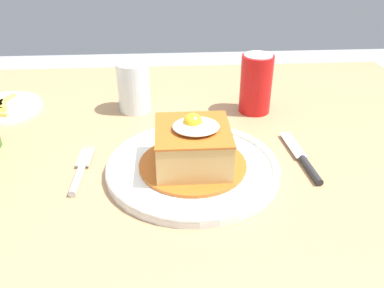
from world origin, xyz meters
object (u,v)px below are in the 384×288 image
object	(u,v)px
main_plate	(193,166)
side_plate_fries	(0,108)
fork	(80,172)
soda_can	(256,84)
knife	(305,162)
drinking_glass	(134,90)

from	to	relation	value
main_plate	side_plate_fries	bearing A→B (deg)	146.86
side_plate_fries	fork	bearing A→B (deg)	-50.60
side_plate_fries	soda_can	bearing A→B (deg)	-3.83
knife	main_plate	bearing A→B (deg)	-178.44
drinking_glass	knife	bearing A→B (deg)	-38.85
knife	side_plate_fries	xyz separation A→B (m)	(-0.59, 0.25, -0.00)
fork	side_plate_fries	bearing A→B (deg)	129.40
knife	drinking_glass	size ratio (longest dim) A/B	1.58
knife	drinking_glass	xyz separation A→B (m)	(-0.30, 0.24, 0.04)
drinking_glass	side_plate_fries	xyz separation A→B (m)	(-0.29, 0.01, -0.04)
main_plate	knife	world-z (taller)	main_plate
knife	soda_can	bearing A→B (deg)	101.27
knife	soda_can	xyz separation A→B (m)	(-0.04, 0.22, 0.06)
side_plate_fries	main_plate	bearing A→B (deg)	-33.14
soda_can	main_plate	bearing A→B (deg)	-123.26
fork	soda_can	world-z (taller)	soda_can
soda_can	drinking_glass	size ratio (longest dim) A/B	1.18
main_plate	soda_can	distance (m)	0.27
drinking_glass	fork	bearing A→B (deg)	-106.92
knife	side_plate_fries	bearing A→B (deg)	156.59
main_plate	drinking_glass	world-z (taller)	drinking_glass
fork	main_plate	bearing A→B (deg)	0.45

